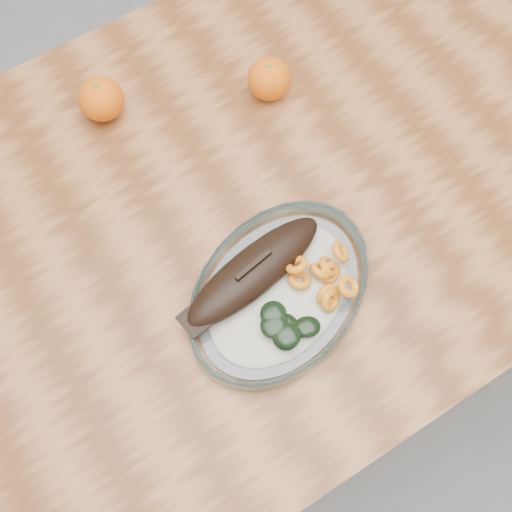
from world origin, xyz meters
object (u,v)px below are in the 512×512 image
(plated_meal, at_px, (278,290))
(orange_right, at_px, (269,79))
(dining_table, at_px, (235,233))
(orange_left, at_px, (101,99))

(plated_meal, relative_size, orange_right, 9.98)
(dining_table, bearing_deg, orange_left, 108.96)
(orange_left, relative_size, orange_right, 1.02)
(dining_table, bearing_deg, orange_right, 42.97)
(dining_table, distance_m, plated_meal, 0.19)
(orange_left, height_order, orange_right, orange_left)
(plated_meal, relative_size, orange_left, 9.75)
(orange_left, bearing_deg, plated_meal, -80.67)
(plated_meal, distance_m, orange_right, 0.34)
(orange_left, xyz_separation_m, orange_right, (0.24, -0.10, -0.00))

